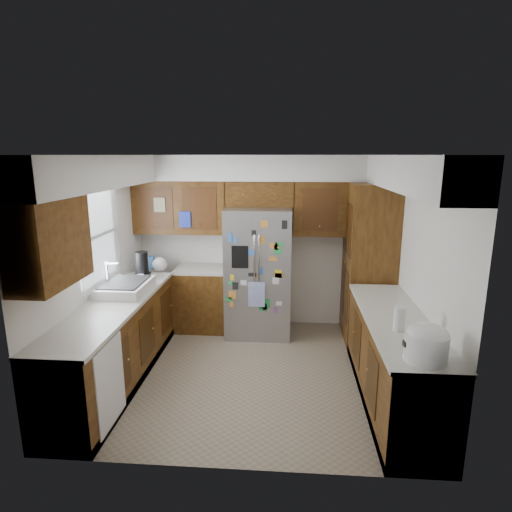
# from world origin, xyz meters

# --- Properties ---
(floor) EXTENTS (3.60, 3.60, 0.00)m
(floor) POSITION_xyz_m (0.00, 0.00, 0.00)
(floor) COLOR gray
(floor) RESTS_ON ground
(room_shell) EXTENTS (3.64, 3.24, 2.52)m
(room_shell) POSITION_xyz_m (-0.11, 0.36, 1.82)
(room_shell) COLOR white
(room_shell) RESTS_ON ground
(left_counter_run) EXTENTS (1.36, 3.20, 0.92)m
(left_counter_run) POSITION_xyz_m (-1.36, 0.03, 0.43)
(left_counter_run) COLOR #3A1C0B
(left_counter_run) RESTS_ON ground
(right_counter_run) EXTENTS (0.63, 2.25, 0.92)m
(right_counter_run) POSITION_xyz_m (1.50, -0.47, 0.42)
(right_counter_run) COLOR #3A1C0B
(right_counter_run) RESTS_ON ground
(pantry) EXTENTS (0.60, 0.90, 2.15)m
(pantry) POSITION_xyz_m (1.50, 1.15, 1.07)
(pantry) COLOR #3A1C0B
(pantry) RESTS_ON ground
(fridge) EXTENTS (0.90, 0.79, 1.80)m
(fridge) POSITION_xyz_m (-0.00, 1.20, 0.90)
(fridge) COLOR gray
(fridge) RESTS_ON ground
(bridge_cabinet) EXTENTS (0.96, 0.34, 0.35)m
(bridge_cabinet) POSITION_xyz_m (0.00, 1.43, 1.98)
(bridge_cabinet) COLOR #3A1C0B
(bridge_cabinet) RESTS_ON fridge
(fridge_top_items) EXTENTS (1.01, 0.31, 0.31)m
(fridge_top_items) POSITION_xyz_m (-0.05, 1.38, 2.29)
(fridge_top_items) COLOR #2333B3
(fridge_top_items) RESTS_ON bridge_cabinet
(sink_assembly) EXTENTS (0.52, 0.70, 0.37)m
(sink_assembly) POSITION_xyz_m (-1.50, 0.10, 0.99)
(sink_assembly) COLOR white
(sink_assembly) RESTS_ON left_counter_run
(left_counter_clutter) EXTENTS (0.36, 0.85, 0.38)m
(left_counter_clutter) POSITION_xyz_m (-1.45, 0.85, 1.05)
(left_counter_clutter) COLOR black
(left_counter_clutter) RESTS_ON left_counter_run
(rice_cooker) EXTENTS (0.34, 0.34, 0.30)m
(rice_cooker) POSITION_xyz_m (1.50, -1.38, 1.07)
(rice_cooker) COLOR white
(rice_cooker) RESTS_ON right_counter_run
(paper_towel) EXTENTS (0.11, 0.11, 0.24)m
(paper_towel) POSITION_xyz_m (1.43, -0.81, 1.04)
(paper_towel) COLOR white
(paper_towel) RESTS_ON right_counter_run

